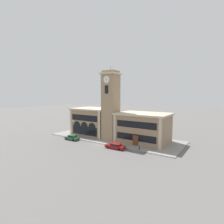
{
  "coord_description": "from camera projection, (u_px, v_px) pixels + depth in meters",
  "views": [
    {
      "loc": [
        27.84,
        -35.22,
        12.65
      ],
      "look_at": [
        1.76,
        3.47,
        8.15
      ],
      "focal_mm": 28.0,
      "sensor_mm": 36.0,
      "label": 1
    }
  ],
  "objects": [
    {
      "name": "ground_plane",
      "position": [
        99.0,
        144.0,
        45.77
      ],
      "size": [
        300.0,
        300.0,
        0.0
      ],
      "primitive_type": "plane",
      "color": "#605E5B"
    },
    {
      "name": "street_lamp",
      "position": [
        73.0,
        126.0,
        51.4
      ],
      "size": [
        0.36,
        0.36,
        5.07
      ],
      "color": "#4C4C51",
      "rests_on": "sidewalk_kerb"
    },
    {
      "name": "town_hall_left_wing",
      "position": [
        94.0,
        121.0,
        56.64
      ],
      "size": [
        12.93,
        9.85,
        8.51
      ],
      "color": "#937A5B",
      "rests_on": "ground_plane"
    },
    {
      "name": "clock_tower",
      "position": [
        111.0,
        105.0,
        49.33
      ],
      "size": [
        4.66,
        4.66,
        20.61
      ],
      "color": "#937A5B",
      "rests_on": "ground_plane"
    },
    {
      "name": "sidewalk_kerb",
      "position": [
        114.0,
        138.0,
        51.8
      ],
      "size": [
        38.82,
        14.62,
        0.15
      ],
      "color": "gray",
      "rests_on": "ground_plane"
    },
    {
      "name": "town_hall_right_wing",
      "position": [
        143.0,
        127.0,
        47.08
      ],
      "size": [
        13.83,
        9.85,
        7.89
      ],
      "color": "#937A5B",
      "rests_on": "ground_plane"
    },
    {
      "name": "parked_car_near",
      "position": [
        72.0,
        137.0,
        49.5
      ],
      "size": [
        4.35,
        2.02,
        1.42
      ],
      "rotation": [
        0.0,
        0.0,
        3.18
      ],
      "color": "#285633",
      "rests_on": "ground_plane"
    },
    {
      "name": "bollard",
      "position": [
        139.0,
        148.0,
        39.95
      ],
      "size": [
        0.18,
        0.18,
        1.06
      ],
      "color": "black",
      "rests_on": "sidewalk_kerb"
    },
    {
      "name": "parked_car_mid",
      "position": [
        115.0,
        146.0,
        41.37
      ],
      "size": [
        4.92,
        1.95,
        1.29
      ],
      "rotation": [
        0.0,
        0.0,
        3.18
      ],
      "color": "maroon",
      "rests_on": "ground_plane"
    }
  ]
}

